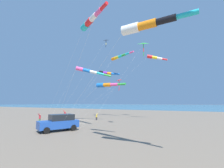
{
  "coord_description": "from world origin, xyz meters",
  "views": [
    {
      "loc": [
        -21.34,
        -19.58,
        3.15
      ],
      "look_at": [
        -0.71,
        -7.87,
        6.12
      ],
      "focal_mm": 24.35,
      "sensor_mm": 36.0,
      "label": 1
    }
  ],
  "objects": [
    {
      "name": "kite_windsock_orange_high_right",
      "position": [
        -6.96,
        -8.24,
        13.52
      ],
      "size": [
        5.21,
        15.73,
        13.91
      ],
      "color": "#1EB7C6",
      "rests_on": "ground_plane"
    },
    {
      "name": "person_child_grey_jacket",
      "position": [
        -5.36,
        2.94,
        0.81
      ],
      "size": [
        0.44,
        0.34,
        1.48
      ],
      "color": "#3D7F51",
      "rests_on": "ground_plane"
    },
    {
      "name": "kite_windsock_yellow_midlevel",
      "position": [
        8.2,
        -4.67,
        13.48
      ],
      "size": [
        7.57,
        11.31,
        13.8
      ],
      "color": "orange",
      "rests_on": "ground_plane"
    },
    {
      "name": "parked_car",
      "position": [
        -8.85,
        -5.53,
        0.95
      ],
      "size": [
        4.68,
        3.41,
        1.85
      ],
      "color": "#1E479E",
      "rests_on": "ground_plane"
    },
    {
      "name": "kite_windsock_rainbow_low_near",
      "position": [
        -8.49,
        -11.66,
        4.94
      ],
      "size": [
        6.71,
        15.1,
        5.2
      ],
      "color": "blue",
      "rests_on": "ground_plane"
    },
    {
      "name": "cooler_box",
      "position": [
        -5.79,
        -4.55,
        0.21
      ],
      "size": [
        0.62,
        0.42,
        0.42
      ],
      "color": "#1EB7C6",
      "rests_on": "ground_plane"
    },
    {
      "name": "kite_delta_red_high_left",
      "position": [
        9.23,
        -9.98,
        15.8
      ],
      "size": [
        8.6,
        8.61,
        16.26
      ],
      "color": "green",
      "rests_on": "ground_plane"
    },
    {
      "name": "ground_plane",
      "position": [
        0.0,
        0.0,
        0.0
      ],
      "size": [
        600.0,
        600.0,
        0.0
      ],
      "primitive_type": "plane",
      "color": "#756654"
    },
    {
      "name": "kite_delta_small_distant",
      "position": [
        -1.72,
        -9.59,
        6.43
      ],
      "size": [
        6.28,
        5.83,
        6.64
      ],
      "color": "red",
      "rests_on": "ground_plane"
    },
    {
      "name": "kite_windsock_purple_drifting",
      "position": [
        9.25,
        -0.69,
        10.31
      ],
      "size": [
        9.24,
        7.73,
        10.98
      ],
      "color": "black",
      "rests_on": "ground_plane"
    },
    {
      "name": "kite_windsock_teal_far_right",
      "position": [
        -12.71,
        -17.05,
        7.87
      ],
      "size": [
        4.94,
        15.4,
        8.19
      ],
      "color": "white",
      "rests_on": "ground_plane"
    },
    {
      "name": "person_adult_flyer",
      "position": [
        0.67,
        3.7,
        0.94
      ],
      "size": [
        0.61,
        0.62,
        1.73
      ],
      "color": "silver",
      "rests_on": "ground_plane"
    },
    {
      "name": "kite_delta_striped_overhead",
      "position": [
        2.95,
        -4.36,
        15.32
      ],
      "size": [
        3.29,
        10.43,
        15.67
      ],
      "color": "black",
      "rests_on": "ground_plane"
    },
    {
      "name": "kite_windsock_green_low_center",
      "position": [
        6.97,
        -12.72,
        11.75
      ],
      "size": [
        4.77,
        16.41,
        12.4
      ],
      "color": "red",
      "rests_on": "ground_plane"
    },
    {
      "name": "ocean_water_strip",
      "position": [
        165.0,
        0.0,
        0.0
      ],
      "size": [
        240.0,
        600.0,
        0.01
      ],
      "primitive_type": "cube",
      "color": "#386B84",
      "rests_on": "ground_plane"
    },
    {
      "name": "person_child_green_jacket",
      "position": [
        2.19,
        -2.92,
        0.69
      ],
      "size": [
        0.45,
        0.41,
        1.26
      ],
      "color": "#232328",
      "rests_on": "ground_plane"
    },
    {
      "name": "kite_windsock_white_trailing",
      "position": [
        -0.98,
        -3.36,
        8.64
      ],
      "size": [
        5.54,
        8.67,
        9.5
      ],
      "color": "#EF4C93",
      "rests_on": "ground_plane"
    }
  ]
}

